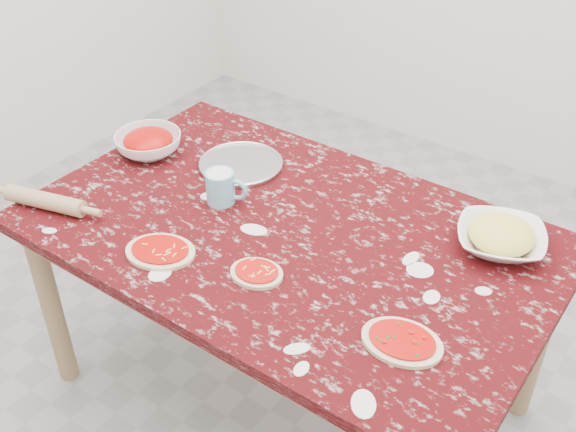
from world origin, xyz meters
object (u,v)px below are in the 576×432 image
(flour_mug, at_px, (221,187))
(pizza_tray, at_px, (241,165))
(rolling_pin, at_px, (45,201))
(sauce_bowl, at_px, (149,144))
(worktable, at_px, (288,250))
(cheese_bowl, at_px, (500,239))

(flour_mug, bearing_deg, pizza_tray, 113.41)
(pizza_tray, bearing_deg, rolling_pin, -121.57)
(sauce_bowl, xyz_separation_m, flour_mug, (0.41, -0.08, 0.02))
(worktable, relative_size, sauce_bowl, 6.75)
(pizza_tray, bearing_deg, cheese_bowl, 5.53)
(worktable, distance_m, cheese_bowl, 0.64)
(cheese_bowl, relative_size, rolling_pin, 0.91)
(worktable, bearing_deg, flour_mug, -179.47)
(cheese_bowl, bearing_deg, pizza_tray, -174.47)
(pizza_tray, height_order, flour_mug, flour_mug)
(pizza_tray, distance_m, rolling_pin, 0.66)
(pizza_tray, xyz_separation_m, sauce_bowl, (-0.32, -0.12, 0.03))
(worktable, relative_size, pizza_tray, 5.57)
(worktable, distance_m, flour_mug, 0.30)
(pizza_tray, xyz_separation_m, flour_mug, (0.09, -0.20, 0.05))
(worktable, bearing_deg, pizza_tray, 149.94)
(worktable, height_order, pizza_tray, pizza_tray)
(pizza_tray, bearing_deg, worktable, -30.06)
(flour_mug, relative_size, rolling_pin, 0.49)
(rolling_pin, bearing_deg, sauce_bowl, 87.36)
(cheese_bowl, bearing_deg, rolling_pin, -152.62)
(rolling_pin, bearing_deg, pizza_tray, 58.43)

